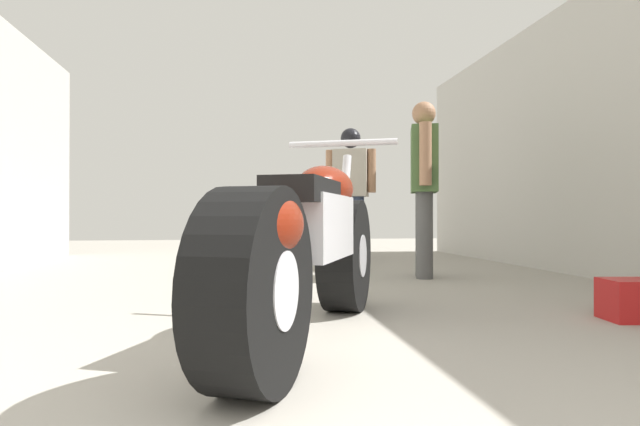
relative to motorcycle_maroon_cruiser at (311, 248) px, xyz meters
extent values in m
plane|color=#9E998E|center=(0.01, 1.64, -0.43)|extent=(18.10, 18.10, 0.00)
cube|color=#B7B5AD|center=(2.89, 1.64, 0.91)|extent=(0.08, 8.29, 2.68)
cylinder|color=black|center=(0.31, 0.74, -0.09)|extent=(0.45, 0.69, 0.66)
cylinder|color=silver|center=(0.31, 0.74, -0.09)|extent=(0.30, 0.32, 0.25)
cylinder|color=black|center=(-0.27, -0.65, -0.09)|extent=(0.45, 0.69, 0.66)
cylinder|color=silver|center=(-0.27, -0.65, -0.09)|extent=(0.30, 0.32, 0.25)
cube|color=silver|center=(0.02, 0.04, 0.09)|extent=(0.48, 0.71, 0.29)
ellipsoid|color=maroon|center=(0.11, 0.25, 0.28)|extent=(0.45, 0.60, 0.23)
cube|color=black|center=(-0.05, -0.13, 0.25)|extent=(0.40, 0.55, 0.10)
ellipsoid|color=maroon|center=(-0.25, -0.60, 0.11)|extent=(0.42, 0.52, 0.25)
cylinder|color=silver|center=(0.29, 0.70, 0.22)|extent=(0.15, 0.26, 0.60)
cylinder|color=silver|center=(0.27, 0.66, 0.57)|extent=(0.61, 0.28, 0.04)
cylinder|color=silver|center=(-0.23, -0.19, -0.19)|extent=(0.30, 0.56, 0.09)
cylinder|color=black|center=(0.52, 4.44, -0.15)|extent=(0.44, 0.55, 0.54)
cylinder|color=silver|center=(0.52, 4.44, -0.15)|extent=(0.27, 0.27, 0.21)
cylinder|color=black|center=(-0.14, 3.41, -0.15)|extent=(0.44, 0.55, 0.54)
cylinder|color=silver|center=(-0.14, 3.41, -0.15)|extent=(0.27, 0.27, 0.21)
cube|color=silver|center=(0.19, 3.93, 0.00)|extent=(0.46, 0.57, 0.24)
ellipsoid|color=#1E4728|center=(0.29, 4.08, 0.15)|extent=(0.42, 0.49, 0.19)
cube|color=black|center=(0.11, 3.80, 0.12)|extent=(0.37, 0.44, 0.08)
ellipsoid|color=#1E4728|center=(-0.11, 3.44, 0.01)|extent=(0.38, 0.43, 0.20)
cylinder|color=silver|center=(0.50, 4.42, 0.10)|extent=(0.15, 0.20, 0.49)
cylinder|color=silver|center=(0.48, 4.39, 0.39)|extent=(0.46, 0.31, 0.03)
cylinder|color=silver|center=(-0.04, 3.77, -0.24)|extent=(0.31, 0.43, 0.08)
cylinder|color=#4C4C4C|center=(1.40, 2.41, -0.03)|extent=(0.19, 0.19, 0.79)
cylinder|color=#4C4C4C|center=(1.34, 2.22, -0.03)|extent=(0.19, 0.19, 0.79)
cube|color=#476638|center=(1.37, 2.31, 0.67)|extent=(0.35, 0.49, 0.60)
cylinder|color=#9E7051|center=(1.45, 2.57, 0.69)|extent=(0.13, 0.13, 0.55)
cylinder|color=#9E7051|center=(1.29, 2.05, 0.69)|extent=(0.13, 0.13, 0.55)
sphere|color=#9E7051|center=(1.37, 2.31, 1.10)|extent=(0.22, 0.22, 0.22)
cylinder|color=#2D3851|center=(1.26, 4.61, -0.01)|extent=(0.21, 0.21, 0.84)
cylinder|color=#2D3851|center=(1.07, 4.68, -0.01)|extent=(0.21, 0.21, 0.84)
cube|color=#B2A899|center=(1.17, 4.65, 0.74)|extent=(0.52, 0.40, 0.64)
cylinder|color=#9E7051|center=(1.44, 4.54, 0.76)|extent=(0.15, 0.15, 0.59)
cylinder|color=#9E7051|center=(0.90, 4.75, 0.76)|extent=(0.15, 0.15, 0.59)
sphere|color=black|center=(1.17, 4.65, 1.20)|extent=(0.23, 0.23, 0.23)
sphere|color=black|center=(1.17, 4.65, 1.21)|extent=(0.27, 0.27, 0.27)
camera|label=1|loc=(-0.31, -2.33, 0.14)|focal=29.25mm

